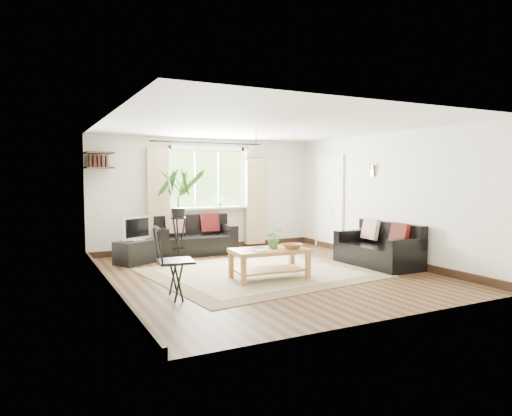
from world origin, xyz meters
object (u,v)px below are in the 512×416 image
coffee_table (269,264)px  folding_chair (176,262)px  sofa_right (378,245)px  palm_stand (178,214)px  tv_stand (137,252)px  sofa_back (195,236)px

coffee_table → folding_chair: folding_chair is taller
sofa_right → folding_chair: (-3.84, -0.48, 0.11)m
coffee_table → folding_chair: size_ratio=1.23×
sofa_right → palm_stand: palm_stand is taller
folding_chair → tv_stand: bearing=5.3°
sofa_right → folding_chair: size_ratio=1.65×
sofa_right → coffee_table: size_ratio=1.34×
coffee_table → palm_stand: 2.53m
tv_stand → palm_stand: size_ratio=0.45×
sofa_right → palm_stand: size_ratio=0.90×
sofa_right → folding_chair: 3.87m
tv_stand → palm_stand: bearing=-22.2°
sofa_back → tv_stand: size_ratio=2.04×
coffee_table → palm_stand: size_ratio=0.67×
palm_stand → coffee_table: bearing=-73.1°
folding_chair → palm_stand: bearing=-11.1°
sofa_right → coffee_table: 2.24m
sofa_back → sofa_right: size_ratio=1.02×
coffee_table → tv_stand: 2.71m
coffee_table → sofa_back: bearing=95.4°
tv_stand → coffee_table: bearing=-85.3°
sofa_right → palm_stand: 3.75m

